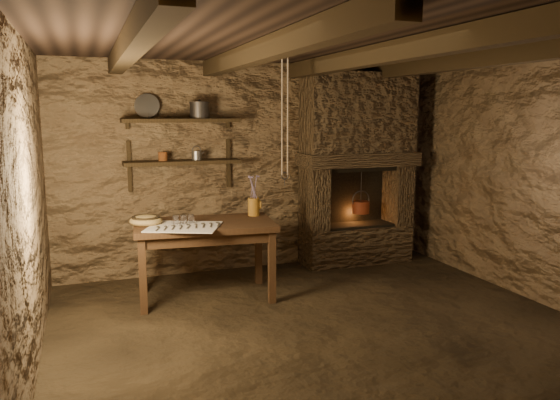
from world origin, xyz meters
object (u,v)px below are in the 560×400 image
object	(u,v)px
iron_stockpot	(200,111)
work_table	(205,257)
red_pot	(361,206)
stoneware_jug	(254,198)
wooden_bowl	(146,221)

from	to	relation	value
iron_stockpot	work_table	bearing A→B (deg)	-99.90
iron_stockpot	red_pot	world-z (taller)	iron_stockpot
stoneware_jug	red_pot	world-z (taller)	stoneware_jug
wooden_bowl	red_pot	size ratio (longest dim) A/B	0.58
wooden_bowl	iron_stockpot	bearing A→B (deg)	44.11
wooden_bowl	iron_stockpot	distance (m)	1.41
work_table	wooden_bowl	xyz separation A→B (m)	(-0.55, 0.08, 0.39)
work_table	wooden_bowl	world-z (taller)	wooden_bowl
work_table	red_pot	size ratio (longest dim) A/B	2.63
work_table	iron_stockpot	world-z (taller)	iron_stockpot
iron_stockpot	wooden_bowl	bearing A→B (deg)	-135.89
stoneware_jug	red_pot	size ratio (longest dim) A/B	0.79
work_table	iron_stockpot	size ratio (longest dim) A/B	6.63
wooden_bowl	red_pot	bearing A→B (deg)	11.71
work_table	red_pot	distance (m)	2.17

